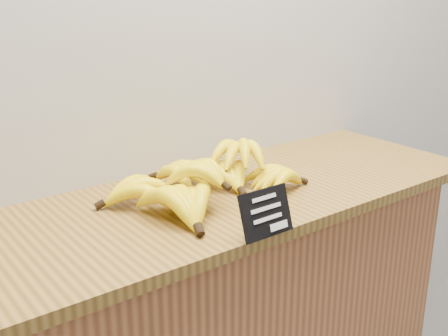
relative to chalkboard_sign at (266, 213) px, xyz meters
The scene contains 3 objects.
counter_top 0.27m from the chalkboard_sign, 80.86° to the left, with size 1.57×0.54×0.03m, color olive.
chalkboard_sign is the anchor object (origin of this frame).
banana_pile 0.28m from the chalkboard_sign, 88.01° to the left, with size 0.53×0.38×0.12m.
Camera 1 is at (-0.64, 1.64, 1.47)m, focal length 45.00 mm.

